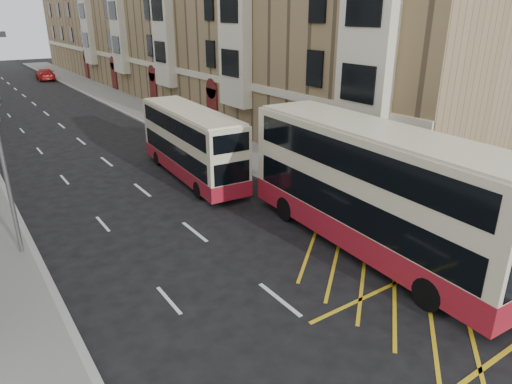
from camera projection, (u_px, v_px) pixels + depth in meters
ground at (373, 374)px, 11.79m from camera, size 200.00×200.00×0.00m
pavement_right at (170, 122)px, 39.00m from camera, size 4.00×120.00×0.15m
kerb_right at (148, 125)px, 37.95m from camera, size 0.25×120.00×0.15m
road_markings at (36, 105)px, 46.33m from camera, size 10.00×110.00×0.01m
terrace_right at (165, 25)px, 51.72m from camera, size 10.75×79.00×15.25m
guard_railing at (373, 213)px, 19.18m from camera, size 0.06×6.56×1.01m
street_lamp_near at (0, 138)px, 15.96m from camera, size 0.93×0.18×8.00m
double_decker_front at (374, 190)px, 17.20m from camera, size 3.48×12.33×4.86m
double_decker_rear at (192, 143)px, 25.27m from camera, size 2.92×9.84×3.87m
pedestrian_mid at (431, 205)px, 19.34m from camera, size 0.96×0.76×1.92m
pedestrian_far at (459, 223)px, 17.71m from camera, size 1.20×0.84×1.89m
car_red at (45, 74)px, 63.57m from camera, size 2.68×5.60×1.58m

